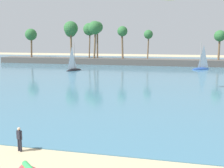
{
  "coord_description": "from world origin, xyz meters",
  "views": [
    {
      "loc": [
        7.38,
        -9.87,
        7.44
      ],
      "look_at": [
        2.56,
        10.62,
        4.06
      ],
      "focal_mm": 44.96,
      "sensor_mm": 36.0,
      "label": 1
    }
  ],
  "objects": [
    {
      "name": "sea",
      "position": [
        0.0,
        59.09,
        0.03
      ],
      "size": [
        220.0,
        104.66,
        0.06
      ],
      "primitive_type": "cube",
      "color": "teal",
      "rests_on": "ground"
    },
    {
      "name": "palm_headland",
      "position": [
        -1.78,
        71.42,
        4.12
      ],
      "size": [
        94.48,
        6.45,
        12.8
      ],
      "color": "#514C47",
      "rests_on": "ground"
    },
    {
      "name": "person_at_waterline",
      "position": [
        -2.73,
        6.1,
        0.89
      ],
      "size": [
        0.52,
        0.31,
        1.67
      ],
      "color": "#23232D",
      "rests_on": "ground"
    },
    {
      "name": "sailboat_near_shore",
      "position": [
        -16.71,
        52.56,
        0.69
      ],
      "size": [
        3.18,
        5.04,
        7.03
      ],
      "color": "black",
      "rests_on": "sea"
    },
    {
      "name": "sailboat_mid_bay",
      "position": [
        13.05,
        62.14,
        0.73
      ],
      "size": [
        5.07,
        4.28,
        7.46
      ],
      "color": "#234793",
      "rests_on": "sea"
    }
  ]
}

